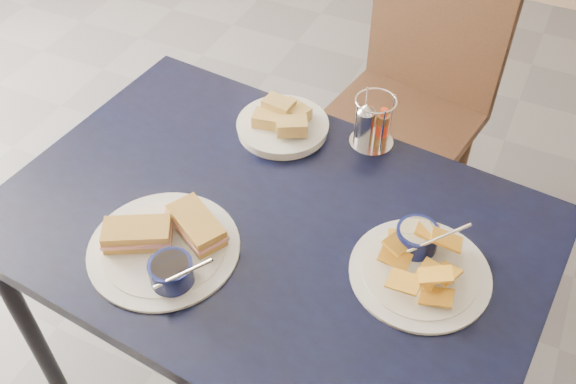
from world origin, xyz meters
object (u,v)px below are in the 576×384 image
at_px(chair_far, 411,87).
at_px(plantain_plate, 419,261).
at_px(dining_table, 269,241).
at_px(bread_basket, 283,123).
at_px(sandwich_plate, 167,244).
at_px(condiment_caddy, 371,124).

relative_size(chair_far, plantain_plate, 3.32).
bearing_deg(dining_table, chair_far, 84.95).
bearing_deg(bread_basket, plantain_plate, -31.57).
relative_size(dining_table, plantain_plate, 4.35).
xyz_separation_m(sandwich_plate, bread_basket, (0.05, 0.46, 0.00)).
bearing_deg(plantain_plate, dining_table, -176.11).
xyz_separation_m(dining_table, bread_basket, (-0.11, 0.30, 0.09)).
bearing_deg(plantain_plate, chair_far, 106.87).
relative_size(sandwich_plate, plantain_plate, 1.12).
bearing_deg(sandwich_plate, dining_table, 46.93).
distance_m(chair_far, sandwich_plate, 1.09).
bearing_deg(sandwich_plate, condiment_caddy, 62.76).
distance_m(dining_table, sandwich_plate, 0.24).
height_order(sandwich_plate, condiment_caddy, condiment_caddy).
relative_size(chair_far, sandwich_plate, 2.96).
xyz_separation_m(dining_table, condiment_caddy, (0.11, 0.35, 0.12)).
relative_size(sandwich_plate, bread_basket, 1.42).
height_order(plantain_plate, condiment_caddy, condiment_caddy).
xyz_separation_m(plantain_plate, bread_basket, (-0.44, 0.27, 0.00)).
relative_size(dining_table, sandwich_plate, 3.88).
height_order(chair_far, condiment_caddy, chair_far).
xyz_separation_m(sandwich_plate, plantain_plate, (0.49, 0.19, -0.00)).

